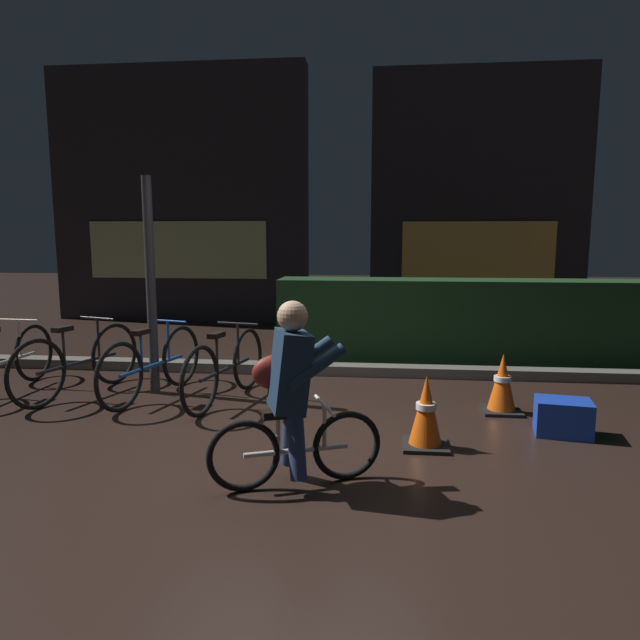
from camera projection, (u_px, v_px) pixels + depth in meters
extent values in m
plane|color=black|center=(289.00, 437.00, 4.67)|extent=(40.00, 40.00, 0.00)
cube|color=#56544F|center=(317.00, 369.00, 6.82)|extent=(12.00, 0.24, 0.12)
cube|color=#19381C|center=(459.00, 321.00, 7.45)|extent=(4.80, 0.70, 1.09)
cube|color=#262328|center=(180.00, 196.00, 11.03)|extent=(5.03, 0.50, 4.88)
cube|color=#BFCC8C|center=(177.00, 250.00, 10.92)|extent=(3.52, 0.04, 1.10)
cube|color=#262328|center=(478.00, 197.00, 11.12)|extent=(4.21, 0.50, 4.89)
cube|color=#E5B751|center=(478.00, 250.00, 11.00)|extent=(2.94, 0.04, 1.10)
cylinder|color=#2D2D33|center=(151.00, 287.00, 5.85)|extent=(0.10, 0.10, 2.27)
torus|color=black|center=(34.00, 353.00, 6.46)|extent=(0.07, 0.66, 0.66)
cylinder|color=silver|center=(4.00, 362.00, 5.98)|extent=(0.08, 0.98, 0.04)
cylinder|color=silver|center=(20.00, 338.00, 6.21)|extent=(0.03, 0.03, 0.41)
cylinder|color=silver|center=(18.00, 320.00, 6.18)|extent=(0.46, 0.05, 0.02)
torus|color=black|center=(115.00, 354.00, 6.33)|extent=(0.25, 0.67, 0.69)
torus|color=black|center=(37.00, 374.00, 5.39)|extent=(0.25, 0.67, 0.69)
cylinder|color=black|center=(79.00, 363.00, 5.86)|extent=(0.34, 1.00, 0.04)
cylinder|color=black|center=(64.00, 348.00, 5.67)|extent=(0.03, 0.03, 0.39)
cube|color=black|center=(62.00, 329.00, 5.64)|extent=(0.15, 0.22, 0.05)
cylinder|color=black|center=(98.00, 338.00, 6.08)|extent=(0.03, 0.03, 0.44)
cylinder|color=black|center=(97.00, 318.00, 6.05)|extent=(0.45, 0.16, 0.02)
torus|color=black|center=(181.00, 356.00, 6.25)|extent=(0.21, 0.66, 0.67)
torus|color=black|center=(120.00, 377.00, 5.31)|extent=(0.21, 0.66, 0.67)
cylinder|color=#19479E|center=(153.00, 366.00, 5.78)|extent=(0.28, 0.99, 0.04)
cylinder|color=#19479E|center=(141.00, 351.00, 5.59)|extent=(0.03, 0.03, 0.38)
cube|color=black|center=(140.00, 332.00, 5.56)|extent=(0.15, 0.22, 0.05)
cylinder|color=#19479E|center=(168.00, 341.00, 6.00)|extent=(0.03, 0.03, 0.43)
cylinder|color=#19479E|center=(167.00, 321.00, 5.97)|extent=(0.45, 0.14, 0.02)
torus|color=black|center=(248.00, 359.00, 6.10)|extent=(0.19, 0.66, 0.67)
torus|color=black|center=(200.00, 381.00, 5.16)|extent=(0.19, 0.66, 0.67)
cylinder|color=black|center=(226.00, 369.00, 5.63)|extent=(0.25, 0.99, 0.04)
cylinder|color=black|center=(217.00, 354.00, 5.44)|extent=(0.03, 0.03, 0.38)
cube|color=black|center=(216.00, 335.00, 5.41)|extent=(0.14, 0.22, 0.05)
cylinder|color=black|center=(238.00, 343.00, 5.86)|extent=(0.03, 0.03, 0.42)
cylinder|color=black|center=(238.00, 323.00, 5.83)|extent=(0.45, 0.12, 0.02)
cube|color=black|center=(425.00, 445.00, 4.45)|extent=(0.36, 0.36, 0.03)
cone|color=#EA560F|center=(426.00, 409.00, 4.41)|extent=(0.26, 0.26, 0.55)
cylinder|color=white|center=(426.00, 406.00, 4.40)|extent=(0.16, 0.16, 0.05)
cube|color=black|center=(501.00, 410.00, 5.34)|extent=(0.36, 0.36, 0.03)
cone|color=#EA560F|center=(502.00, 381.00, 5.29)|extent=(0.26, 0.26, 0.54)
cylinder|color=white|center=(503.00, 379.00, 5.29)|extent=(0.16, 0.16, 0.05)
cube|color=#193DB7|center=(563.00, 417.00, 4.70)|extent=(0.49, 0.39, 0.30)
torus|color=black|center=(347.00, 445.00, 3.82)|extent=(0.47, 0.22, 0.48)
torus|color=black|center=(244.00, 456.00, 3.64)|extent=(0.47, 0.22, 0.48)
cylinder|color=silver|center=(296.00, 451.00, 3.73)|extent=(0.67, 0.29, 0.04)
cylinder|color=silver|center=(278.00, 433.00, 3.68)|extent=(0.03, 0.03, 0.26)
cube|color=black|center=(278.00, 414.00, 3.66)|extent=(0.22, 0.17, 0.05)
cylinder|color=silver|center=(325.00, 427.00, 3.76)|extent=(0.03, 0.03, 0.30)
cylinder|color=silver|center=(325.00, 405.00, 3.73)|extent=(0.19, 0.44, 0.02)
cylinder|color=navy|center=(290.00, 437.00, 3.81)|extent=(0.18, 0.23, 0.42)
cylinder|color=navy|center=(297.00, 448.00, 3.62)|extent=(0.18, 0.23, 0.42)
cube|color=#192D47|center=(290.00, 371.00, 3.64)|extent=(0.36, 0.39, 0.54)
sphere|color=tan|center=(293.00, 316.00, 3.59)|extent=(0.20, 0.20, 0.20)
cylinder|color=#192D47|center=(306.00, 358.00, 3.80)|extent=(0.40, 0.22, 0.29)
cylinder|color=#192D47|center=(316.00, 367.00, 3.53)|extent=(0.40, 0.22, 0.29)
ellipsoid|color=maroon|center=(275.00, 372.00, 3.82)|extent=(0.36, 0.26, 0.24)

